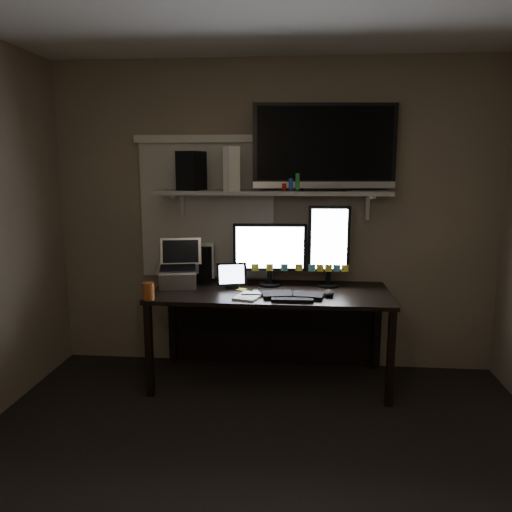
# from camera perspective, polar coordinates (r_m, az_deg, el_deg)

# --- Properties ---
(floor) EXTENTS (3.60, 3.60, 0.00)m
(floor) POSITION_cam_1_polar(r_m,az_deg,el_deg) (2.83, -0.44, -26.10)
(floor) COLOR black
(floor) RESTS_ON ground
(back_wall) EXTENTS (3.60, 0.00, 3.60)m
(back_wall) POSITION_cam_1_polar(r_m,az_deg,el_deg) (4.09, 2.03, 4.40)
(back_wall) COLOR #6B5C4C
(back_wall) RESTS_ON floor
(window_blinds) EXTENTS (1.10, 0.02, 1.10)m
(window_blinds) POSITION_cam_1_polar(r_m,az_deg,el_deg) (4.13, -5.64, 5.13)
(window_blinds) COLOR beige
(window_blinds) RESTS_ON back_wall
(desk) EXTENTS (1.80, 0.75, 0.73)m
(desk) POSITION_cam_1_polar(r_m,az_deg,el_deg) (3.98, 1.76, -6.02)
(desk) COLOR black
(desk) RESTS_ON floor
(wall_shelf) EXTENTS (1.80, 0.35, 0.03)m
(wall_shelf) POSITION_cam_1_polar(r_m,az_deg,el_deg) (3.89, 1.91, 7.28)
(wall_shelf) COLOR #9D9C98
(wall_shelf) RESTS_ON back_wall
(monitor_landscape) EXTENTS (0.58, 0.10, 0.51)m
(monitor_landscape) POSITION_cam_1_polar(r_m,az_deg,el_deg) (3.93, 1.58, 0.23)
(monitor_landscape) COLOR black
(monitor_landscape) RESTS_ON desk
(monitor_portrait) EXTENTS (0.33, 0.07, 0.65)m
(monitor_portrait) POSITION_cam_1_polar(r_m,az_deg,el_deg) (3.93, 8.32, 1.17)
(monitor_portrait) COLOR black
(monitor_portrait) RESTS_ON desk
(keyboard) EXTENTS (0.46, 0.19, 0.03)m
(keyboard) POSITION_cam_1_polar(r_m,az_deg,el_deg) (3.64, 4.21, -4.49)
(keyboard) COLOR black
(keyboard) RESTS_ON desk
(mouse) EXTENTS (0.08, 0.12, 0.04)m
(mouse) POSITION_cam_1_polar(r_m,az_deg,el_deg) (3.69, 8.35, -4.24)
(mouse) COLOR black
(mouse) RESTS_ON desk
(notepad) EXTENTS (0.23, 0.27, 0.01)m
(notepad) POSITION_cam_1_polar(r_m,az_deg,el_deg) (3.63, -0.85, -4.64)
(notepad) COLOR white
(notepad) RESTS_ON desk
(tablet) EXTENTS (0.25, 0.15, 0.20)m
(tablet) POSITION_cam_1_polar(r_m,az_deg,el_deg) (3.87, -2.76, -2.25)
(tablet) COLOR black
(tablet) RESTS_ON desk
(file_sorter) EXTENTS (0.27, 0.18, 0.31)m
(file_sorter) POSITION_cam_1_polar(r_m,az_deg,el_deg) (4.17, -6.56, -0.62)
(file_sorter) COLOR black
(file_sorter) RESTS_ON desk
(laptop) EXTENTS (0.37, 0.32, 0.36)m
(laptop) POSITION_cam_1_polar(r_m,az_deg,el_deg) (3.93, -8.94, -0.94)
(laptop) COLOR #B9B9BE
(laptop) RESTS_ON desk
(cup) EXTENTS (0.11, 0.11, 0.12)m
(cup) POSITION_cam_1_polar(r_m,az_deg,el_deg) (3.64, -12.18, -3.93)
(cup) COLOR #94441A
(cup) RESTS_ON desk
(sticky_notes) EXTENTS (0.35, 0.29, 0.00)m
(sticky_notes) POSITION_cam_1_polar(r_m,az_deg,el_deg) (3.75, -0.40, -4.19)
(sticky_notes) COLOR #F0EB41
(sticky_notes) RESTS_ON desk
(tv) EXTENTS (1.10, 0.31, 0.65)m
(tv) POSITION_cam_1_polar(r_m,az_deg,el_deg) (3.90, 7.82, 12.20)
(tv) COLOR black
(tv) RESTS_ON wall_shelf
(game_console) EXTENTS (0.17, 0.29, 0.33)m
(game_console) POSITION_cam_1_polar(r_m,az_deg,el_deg) (3.91, -2.84, 9.93)
(game_console) COLOR beige
(game_console) RESTS_ON wall_shelf
(speaker) EXTENTS (0.22, 0.24, 0.30)m
(speaker) POSITION_cam_1_polar(r_m,az_deg,el_deg) (3.95, -7.39, 9.63)
(speaker) COLOR black
(speaker) RESTS_ON wall_shelf
(bottles) EXTENTS (0.20, 0.06, 0.13)m
(bottles) POSITION_cam_1_polar(r_m,az_deg,el_deg) (3.81, 4.01, 8.36)
(bottles) COLOR #A50F0C
(bottles) RESTS_ON wall_shelf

